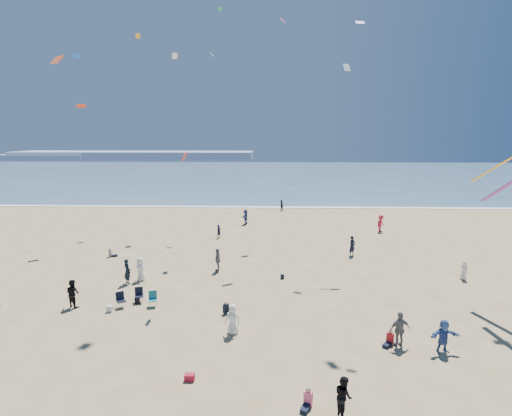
{
  "coord_description": "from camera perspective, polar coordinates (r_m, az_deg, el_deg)",
  "views": [
    {
      "loc": [
        2.75,
        -15.01,
        11.0
      ],
      "look_at": [
        2.0,
        8.0,
        6.74
      ],
      "focal_mm": 28.0,
      "sensor_mm": 36.0,
      "label": 1
    }
  ],
  "objects": [
    {
      "name": "ground",
      "position": [
        18.81,
        -7.64,
        -25.4
      ],
      "size": [
        220.0,
        220.0,
        0.0
      ],
      "primitive_type": "plane",
      "color": "tan",
      "rests_on": "ground"
    },
    {
      "name": "black_backpack",
      "position": [
        28.13,
        -16.6,
        -12.58
      ],
      "size": [
        0.3,
        0.22,
        0.38
      ],
      "primitive_type": "cube",
      "color": "black",
      "rests_on": "ground"
    },
    {
      "name": "standing_flyers",
      "position": [
        33.65,
        3.75,
        -7.01
      ],
      "size": [
        28.43,
        44.38,
        1.93
      ],
      "color": "slate",
      "rests_on": "ground"
    },
    {
      "name": "headland_near",
      "position": [
        207.51,
        -28.02,
        6.5
      ],
      "size": [
        40.0,
        14.0,
        2.0
      ],
      "primitive_type": "cube",
      "color": "#7A8EA8",
      "rests_on": "ground"
    },
    {
      "name": "surf_line",
      "position": [
        61.07,
        -0.75,
        0.14
      ],
      "size": [
        220.0,
        1.2,
        0.08
      ],
      "primitive_type": "cube",
      "color": "white",
      "rests_on": "ground"
    },
    {
      "name": "chair_cluster",
      "position": [
        27.67,
        -16.57,
        -12.27
      ],
      "size": [
        2.78,
        1.58,
        1.0
      ],
      "color": "black",
      "rests_on": "ground"
    },
    {
      "name": "seated_group",
      "position": [
        23.31,
        -1.33,
        -16.51
      ],
      "size": [
        21.88,
        23.94,
        0.84
      ],
      "color": "silver",
      "rests_on": "ground"
    },
    {
      "name": "white_tote",
      "position": [
        27.45,
        -20.2,
        -13.37
      ],
      "size": [
        0.35,
        0.2,
        0.4
      ],
      "primitive_type": "cube",
      "color": "white",
      "rests_on": "ground"
    },
    {
      "name": "cooler",
      "position": [
        19.88,
        -9.46,
        -22.75
      ],
      "size": [
        0.45,
        0.3,
        0.3
      ],
      "primitive_type": "cube",
      "color": "#A6172C",
      "rests_on": "ground"
    },
    {
      "name": "ocean",
      "position": [
        110.59,
        0.43,
        4.78
      ],
      "size": [
        220.0,
        100.0,
        0.06
      ],
      "primitive_type": "cube",
      "color": "#476B84",
      "rests_on": "ground"
    },
    {
      "name": "navy_bag",
      "position": [
        31.36,
        3.78,
        -9.75
      ],
      "size": [
        0.28,
        0.18,
        0.34
      ],
      "primitive_type": "cube",
      "color": "black",
      "rests_on": "ground"
    },
    {
      "name": "headland_far",
      "position": [
        195.59,
        -16.99,
        7.27
      ],
      "size": [
        110.0,
        20.0,
        3.2
      ],
      "primitive_type": "cube",
      "color": "#7A8EA8",
      "rests_on": "ground"
    },
    {
      "name": "kites_aloft",
      "position": [
        29.51,
        15.01,
        17.48
      ],
      "size": [
        35.65,
        36.05,
        28.5
      ],
      "color": "#E758CC",
      "rests_on": "ground"
    }
  ]
}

